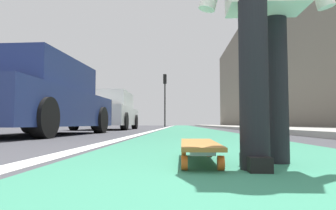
{
  "coord_description": "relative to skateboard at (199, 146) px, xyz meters",
  "views": [
    {
      "loc": [
        -0.57,
        0.33,
        0.22
      ],
      "look_at": [
        10.74,
        0.77,
        0.93
      ],
      "focal_mm": 32.77,
      "sensor_mm": 36.0,
      "label": 1
    }
  ],
  "objects": [
    {
      "name": "building_facade",
      "position": [
        20.82,
        -6.09,
        4.58
      ],
      "size": [
        40.0,
        1.2,
        9.35
      ],
      "primitive_type": "cube",
      "color": "#6D655A",
      "rests_on": "ground"
    },
    {
      "name": "ground_plane",
      "position": [
        8.82,
        -0.23,
        -0.09
      ],
      "size": [
        80.0,
        80.0,
        0.0
      ],
      "primitive_type": "plane",
      "color": "#38383D"
    },
    {
      "name": "skateboard",
      "position": [
        0.0,
        0.0,
        0.0
      ],
      "size": [
        0.84,
        0.21,
        0.11
      ],
      "color": "orange",
      "rests_on": "ground"
    },
    {
      "name": "parked_car_mid",
      "position": [
        10.39,
        3.0,
        0.62
      ],
      "size": [
        4.55,
        2.08,
        1.48
      ],
      "color": "silver",
      "rests_on": "ground"
    },
    {
      "name": "bike_lane_paint",
      "position": [
        22.82,
        -0.23,
        -0.09
      ],
      "size": [
        56.0,
        2.06,
        0.0
      ],
      "primitive_type": "cube",
      "color": "#2D7256",
      "rests_on": "ground"
    },
    {
      "name": "sidewalk_curb",
      "position": [
        16.82,
        -3.66,
        -0.04
      ],
      "size": [
        52.0,
        3.2,
        0.11
      ],
      "primitive_type": "cube",
      "color": "#9E9B93",
      "rests_on": "ground"
    },
    {
      "name": "lane_stripe_white",
      "position": [
        18.82,
        0.96,
        -0.09
      ],
      "size": [
        52.0,
        0.16,
        0.01
      ],
      "primitive_type": "cube",
      "color": "silver",
      "rests_on": "ground"
    },
    {
      "name": "parked_car_near",
      "position": [
        4.18,
        2.97,
        0.61
      ],
      "size": [
        4.57,
        2.12,
        1.47
      ],
      "color": "navy",
      "rests_on": "ground"
    },
    {
      "name": "traffic_light",
      "position": [
        23.88,
        1.36,
        2.95
      ],
      "size": [
        0.33,
        0.28,
        4.42
      ],
      "color": "#2D2D2D",
      "rests_on": "ground"
    }
  ]
}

